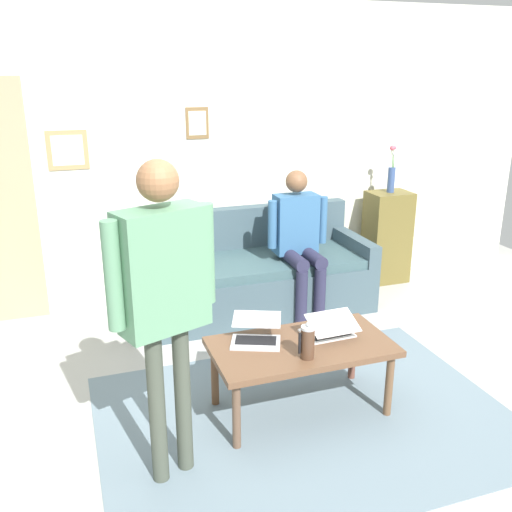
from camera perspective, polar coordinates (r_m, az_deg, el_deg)
The scene contains 12 objects.
ground_plane at distance 3.82m, azimuth 3.79°, elevation -15.13°, with size 7.68×7.68×0.00m, color #AAA9A4.
area_rug at distance 3.75m, azimuth 5.06°, elevation -15.85°, with size 2.56×1.87×0.01m, color slate.
back_wall at distance 5.33m, azimuth -5.22°, elevation 10.19°, with size 7.04×0.11×2.70m.
couch at distance 5.14m, azimuth -0.22°, elevation -2.07°, with size 2.05×0.86×0.88m.
coffee_table at distance 3.61m, azimuth 4.59°, elevation -9.57°, with size 1.13×0.60×0.47m.
laptop_left at distance 3.60m, azimuth 0.01°, elevation -7.88°, with size 0.41×0.42×0.13m.
laptop_center at distance 3.69m, azimuth 7.37°, elevation -7.36°, with size 0.32×0.29×0.15m.
french_press at distance 3.39m, azimuth 5.29°, elevation -8.61°, with size 0.10×0.08×0.23m.
side_shelf at distance 5.93m, azimuth 13.04°, elevation 1.88°, with size 0.42×0.32×0.93m.
flower_vase at distance 5.78m, azimuth 13.49°, elevation 7.89°, with size 0.08×0.08×0.46m.
person_standing at distance 2.80m, azimuth -9.30°, elevation -2.98°, with size 0.59×0.33×1.72m.
person_seated at distance 4.93m, azimuth 4.36°, elevation 2.11°, with size 0.55×0.51×1.28m.
Camera 1 is at (1.27, 2.92, 2.11)m, focal length 39.68 mm.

